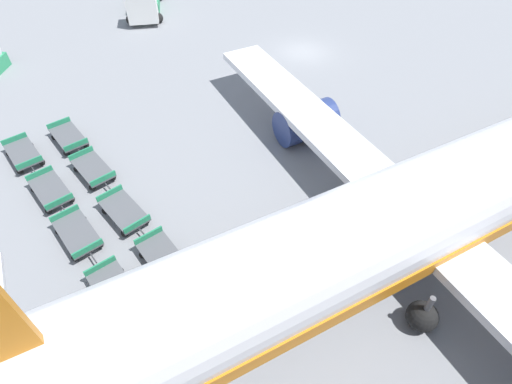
{
  "coord_description": "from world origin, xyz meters",
  "views": [
    {
      "loc": [
        25.97,
        -19.08,
        15.75
      ],
      "look_at": [
        13.66,
        -12.21,
        1.35
      ],
      "focal_mm": 28.0,
      "sensor_mm": 36.0,
      "label": 1
    }
  ],
  "objects_px": {
    "airplane": "(441,201)",
    "baggage_dolly_row_mid_a_col_d": "(164,258)",
    "baggage_dolly_row_mid_a_col_a": "(69,137)",
    "baggage_dolly_row_near_col_c": "(77,234)",
    "baggage_dolly_row_mid_a_col_c": "(124,212)",
    "baggage_dolly_row_near_col_a": "(23,154)",
    "baggage_dolly_row_near_col_b": "(51,191)",
    "baggage_dolly_row_near_col_d": "(115,291)",
    "baggage_dolly_row_mid_a_col_b": "(93,169)"
  },
  "relations": [
    {
      "from": "baggage_dolly_row_near_col_c",
      "to": "baggage_dolly_row_mid_a_col_c",
      "type": "xyz_separation_m",
      "value": [
        -0.31,
        2.4,
        0.0
      ]
    },
    {
      "from": "baggage_dolly_row_near_col_c",
      "to": "baggage_dolly_row_mid_a_col_a",
      "type": "height_order",
      "value": "same"
    },
    {
      "from": "baggage_dolly_row_near_col_d",
      "to": "baggage_dolly_row_near_col_b",
      "type": "bearing_deg",
      "value": -169.96
    },
    {
      "from": "baggage_dolly_row_near_col_a",
      "to": "baggage_dolly_row_near_col_c",
      "type": "height_order",
      "value": "same"
    },
    {
      "from": "baggage_dolly_row_mid_a_col_a",
      "to": "baggage_dolly_row_mid_a_col_b",
      "type": "bearing_deg",
      "value": 9.62
    },
    {
      "from": "baggage_dolly_row_near_col_b",
      "to": "baggage_dolly_row_mid_a_col_a",
      "type": "distance_m",
      "value": 4.68
    },
    {
      "from": "baggage_dolly_row_near_col_a",
      "to": "baggage_dolly_row_mid_a_col_c",
      "type": "distance_m",
      "value": 8.37
    },
    {
      "from": "airplane",
      "to": "baggage_dolly_row_mid_a_col_a",
      "type": "bearing_deg",
      "value": -140.77
    },
    {
      "from": "airplane",
      "to": "baggage_dolly_row_mid_a_col_b",
      "type": "relative_size",
      "value": 11.36
    },
    {
      "from": "baggage_dolly_row_near_col_b",
      "to": "baggage_dolly_row_mid_a_col_b",
      "type": "relative_size",
      "value": 1.0
    },
    {
      "from": "airplane",
      "to": "baggage_dolly_row_mid_a_col_b",
      "type": "distance_m",
      "value": 18.21
    },
    {
      "from": "baggage_dolly_row_near_col_c",
      "to": "baggage_dolly_row_mid_a_col_b",
      "type": "relative_size",
      "value": 1.0
    },
    {
      "from": "baggage_dolly_row_near_col_c",
      "to": "baggage_dolly_row_mid_a_col_b",
      "type": "xyz_separation_m",
      "value": [
        -4.36,
        1.78,
        0.0
      ]
    },
    {
      "from": "baggage_dolly_row_mid_a_col_d",
      "to": "baggage_dolly_row_mid_a_col_c",
      "type": "bearing_deg",
      "value": -168.19
    },
    {
      "from": "baggage_dolly_row_near_col_b",
      "to": "baggage_dolly_row_mid_a_col_a",
      "type": "bearing_deg",
      "value": 157.81
    },
    {
      "from": "baggage_dolly_row_near_col_c",
      "to": "baggage_dolly_row_near_col_d",
      "type": "relative_size",
      "value": 1.0
    },
    {
      "from": "baggage_dolly_row_mid_a_col_b",
      "to": "baggage_dolly_row_mid_a_col_c",
      "type": "distance_m",
      "value": 4.09
    },
    {
      "from": "baggage_dolly_row_near_col_a",
      "to": "baggage_dolly_row_near_col_d",
      "type": "xyz_separation_m",
      "value": [
        11.73,
        2.26,
        0.0
      ]
    },
    {
      "from": "baggage_dolly_row_near_col_d",
      "to": "baggage_dolly_row_mid_a_col_b",
      "type": "bearing_deg",
      "value": 173.01
    },
    {
      "from": "baggage_dolly_row_mid_a_col_c",
      "to": "baggage_dolly_row_mid_a_col_d",
      "type": "bearing_deg",
      "value": 11.81
    },
    {
      "from": "baggage_dolly_row_mid_a_col_a",
      "to": "baggage_dolly_row_near_col_c",
      "type": "bearing_deg",
      "value": -8.06
    },
    {
      "from": "baggage_dolly_row_mid_a_col_d",
      "to": "airplane",
      "type": "bearing_deg",
      "value": 66.56
    },
    {
      "from": "airplane",
      "to": "baggage_dolly_row_near_col_d",
      "type": "relative_size",
      "value": 11.37
    },
    {
      "from": "baggage_dolly_row_mid_a_col_b",
      "to": "baggage_dolly_row_mid_a_col_d",
      "type": "height_order",
      "value": "same"
    },
    {
      "from": "baggage_dolly_row_near_col_b",
      "to": "baggage_dolly_row_near_col_c",
      "type": "height_order",
      "value": "same"
    },
    {
      "from": "airplane",
      "to": "baggage_dolly_row_near_col_d",
      "type": "bearing_deg",
      "value": -107.45
    },
    {
      "from": "baggage_dolly_row_near_col_b",
      "to": "baggage_dolly_row_near_col_d",
      "type": "relative_size",
      "value": 1.0
    },
    {
      "from": "airplane",
      "to": "baggage_dolly_row_near_col_a",
      "type": "distance_m",
      "value": 22.87
    },
    {
      "from": "airplane",
      "to": "baggage_dolly_row_mid_a_col_d",
      "type": "height_order",
      "value": "airplane"
    },
    {
      "from": "baggage_dolly_row_near_col_d",
      "to": "baggage_dolly_row_mid_a_col_c",
      "type": "distance_m",
      "value": 4.63
    },
    {
      "from": "baggage_dolly_row_near_col_d",
      "to": "baggage_dolly_row_mid_a_col_a",
      "type": "relative_size",
      "value": 1.0
    },
    {
      "from": "baggage_dolly_row_near_col_a",
      "to": "baggage_dolly_row_near_col_d",
      "type": "relative_size",
      "value": 1.0
    },
    {
      "from": "baggage_dolly_row_near_col_a",
      "to": "baggage_dolly_row_near_col_c",
      "type": "distance_m",
      "value": 7.86
    },
    {
      "from": "airplane",
      "to": "baggage_dolly_row_near_col_c",
      "type": "distance_m",
      "value": 16.98
    },
    {
      "from": "baggage_dolly_row_mid_a_col_a",
      "to": "baggage_dolly_row_mid_a_col_b",
      "type": "height_order",
      "value": "same"
    },
    {
      "from": "baggage_dolly_row_mid_a_col_b",
      "to": "baggage_dolly_row_near_col_b",
      "type": "bearing_deg",
      "value": -75.68
    },
    {
      "from": "baggage_dolly_row_near_col_a",
      "to": "baggage_dolly_row_near_col_b",
      "type": "relative_size",
      "value": 1.0
    },
    {
      "from": "baggage_dolly_row_near_col_a",
      "to": "baggage_dolly_row_mid_a_col_b",
      "type": "height_order",
      "value": "same"
    },
    {
      "from": "baggage_dolly_row_near_col_b",
      "to": "baggage_dolly_row_near_col_c",
      "type": "distance_m",
      "value": 3.8
    },
    {
      "from": "airplane",
      "to": "baggage_dolly_row_near_col_c",
      "type": "bearing_deg",
      "value": -119.84
    },
    {
      "from": "airplane",
      "to": "baggage_dolly_row_mid_a_col_d",
      "type": "distance_m",
      "value": 12.67
    },
    {
      "from": "baggage_dolly_row_near_col_c",
      "to": "baggage_dolly_row_mid_a_col_d",
      "type": "relative_size",
      "value": 1.0
    },
    {
      "from": "baggage_dolly_row_near_col_a",
      "to": "baggage_dolly_row_mid_a_col_c",
      "type": "xyz_separation_m",
      "value": [
        7.4,
        3.91,
        0.0
      ]
    },
    {
      "from": "baggage_dolly_row_mid_a_col_d",
      "to": "baggage_dolly_row_near_col_c",
      "type": "bearing_deg",
      "value": -137.09
    },
    {
      "from": "baggage_dolly_row_near_col_c",
      "to": "baggage_dolly_row_near_col_d",
      "type": "height_order",
      "value": "same"
    },
    {
      "from": "baggage_dolly_row_near_col_a",
      "to": "baggage_dolly_row_mid_a_col_b",
      "type": "xyz_separation_m",
      "value": [
        3.36,
        3.29,
        0.0
      ]
    },
    {
      "from": "airplane",
      "to": "baggage_dolly_row_near_col_b",
      "type": "bearing_deg",
      "value": -128.54
    },
    {
      "from": "baggage_dolly_row_mid_a_col_b",
      "to": "baggage_dolly_row_mid_a_col_d",
      "type": "bearing_deg",
      "value": 10.21
    },
    {
      "from": "baggage_dolly_row_mid_a_col_c",
      "to": "baggage_dolly_row_mid_a_col_b",
      "type": "bearing_deg",
      "value": -171.27
    },
    {
      "from": "baggage_dolly_row_near_col_d",
      "to": "baggage_dolly_row_mid_a_col_d",
      "type": "bearing_deg",
      "value": 103.81
    }
  ]
}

